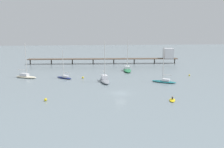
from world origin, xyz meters
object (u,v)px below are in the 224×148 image
(sailboat_cream, at_px, (26,76))
(mooring_buoy_inner, at_px, (189,75))
(sailboat_teal, at_px, (164,81))
(pier, at_px, (137,56))
(dinghy_yellow, at_px, (172,100))
(sailboat_navy, at_px, (64,77))
(mooring_buoy_outer, at_px, (46,100))
(sailboat_gray, at_px, (105,79))
(mooring_buoy_far, at_px, (83,77))
(sailboat_green, at_px, (127,69))

(sailboat_cream, distance_m, mooring_buoy_inner, 56.73)
(sailboat_teal, height_order, mooring_buoy_inner, sailboat_teal)
(pier, height_order, sailboat_teal, sailboat_teal)
(pier, distance_m, dinghy_yellow, 59.33)
(sailboat_navy, bearing_deg, dinghy_yellow, -46.38)
(mooring_buoy_outer, bearing_deg, pier, 58.39)
(sailboat_gray, bearing_deg, sailboat_navy, 152.73)
(sailboat_gray, distance_m, mooring_buoy_outer, 23.28)
(pier, relative_size, sailboat_navy, 7.53)
(pier, height_order, mooring_buoy_inner, pier)
(sailboat_cream, bearing_deg, dinghy_yellow, -37.64)
(pier, xyz_separation_m, mooring_buoy_inner, (11.40, -31.93, -3.44))
(mooring_buoy_far, bearing_deg, sailboat_teal, -20.29)
(mooring_buoy_inner, height_order, mooring_buoy_far, mooring_buoy_far)
(sailboat_teal, bearing_deg, mooring_buoy_outer, -156.15)
(sailboat_green, xyz_separation_m, sailboat_gray, (-10.58, -18.00, 0.05))
(sailboat_gray, distance_m, sailboat_teal, 18.42)
(sailboat_navy, relative_size, mooring_buoy_far, 14.55)
(sailboat_teal, xyz_separation_m, mooring_buoy_outer, (-33.13, -14.65, -0.28))
(dinghy_yellow, distance_m, mooring_buoy_inner, 31.98)
(sailboat_navy, relative_size, sailboat_teal, 0.87)
(sailboat_cream, height_order, mooring_buoy_outer, sailboat_cream)
(sailboat_green, xyz_separation_m, mooring_buoy_outer, (-25.56, -35.82, -0.44))
(pier, bearing_deg, mooring_buoy_far, -129.26)
(sailboat_cream, distance_m, dinghy_yellow, 49.92)
(sailboat_navy, relative_size, sailboat_green, 0.76)
(mooring_buoy_inner, bearing_deg, mooring_buoy_outer, -152.54)
(sailboat_cream, height_order, sailboat_gray, sailboat_gray)
(sailboat_green, height_order, sailboat_teal, sailboat_green)
(sailboat_navy, bearing_deg, sailboat_teal, -17.54)
(sailboat_cream, relative_size, sailboat_gray, 0.92)
(sailboat_cream, distance_m, sailboat_gray, 27.59)
(dinghy_yellow, bearing_deg, sailboat_teal, 75.72)
(sailboat_gray, xyz_separation_m, mooring_buoy_outer, (-14.98, -17.82, -0.49))
(sailboat_teal, distance_m, mooring_buoy_far, 26.53)
(sailboat_gray, height_order, mooring_buoy_inner, sailboat_gray)
(sailboat_navy, relative_size, sailboat_gray, 0.75)
(sailboat_cream, bearing_deg, sailboat_green, 13.30)
(mooring_buoy_outer, distance_m, mooring_buoy_inner, 51.45)
(sailboat_green, bearing_deg, mooring_buoy_far, -145.34)
(pier, bearing_deg, sailboat_navy, -135.84)
(mooring_buoy_outer, bearing_deg, mooring_buoy_far, 70.92)
(mooring_buoy_outer, height_order, mooring_buoy_inner, mooring_buoy_outer)
(sailboat_teal, relative_size, mooring_buoy_outer, 16.53)
(sailboat_green, bearing_deg, mooring_buoy_inner, -31.05)
(sailboat_teal, relative_size, mooring_buoy_far, 16.79)
(dinghy_yellow, bearing_deg, sailboat_gray, 122.73)
(pier, relative_size, sailboat_gray, 5.65)
(mooring_buoy_outer, distance_m, mooring_buoy_far, 25.23)
(sailboat_green, distance_m, mooring_buoy_outer, 44.01)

